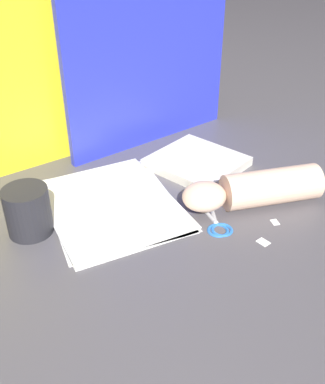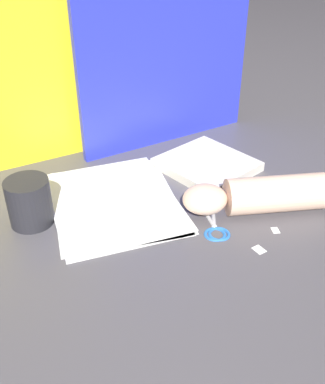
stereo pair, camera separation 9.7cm
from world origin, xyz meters
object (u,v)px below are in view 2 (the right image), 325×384
Objects in this scene: paper_stack at (114,201)px; scissors at (214,225)px; book_closed at (207,165)px; mug at (29,202)px; hand_forearm at (258,195)px.

paper_stack is 2.24× the size of scissors.
book_closed reaches higher than paper_stack.
book_closed is 0.25m from scissors.
scissors is 0.40m from mug.
scissors reaches higher than paper_stack.
mug is at bearing -176.82° from paper_stack.
hand_forearm is (0.11, 0.02, 0.04)m from scissors.
book_closed is at bearing 10.64° from mug.
hand_forearm is at bearing -83.20° from book_closed.
scissors is 1.56× the size of mug.
hand_forearm is at bearing -14.82° from mug.
mug is at bearing -169.36° from book_closed.
mug reaches higher than scissors.
book_closed is 0.83× the size of hand_forearm.
book_closed is at bearing 69.29° from scissors.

